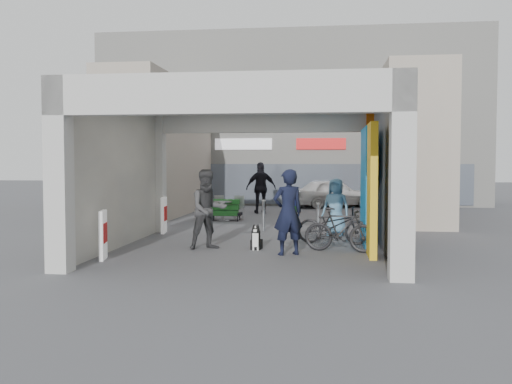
# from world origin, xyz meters

# --- Properties ---
(ground) EXTENTS (90.00, 90.00, 0.00)m
(ground) POSITION_xyz_m (0.00, 0.00, 0.00)
(ground) COLOR #535458
(ground) RESTS_ON ground
(arcade_canopy) EXTENTS (6.40, 6.45, 6.40)m
(arcade_canopy) POSITION_xyz_m (0.54, -0.82, 2.30)
(arcade_canopy) COLOR beige
(arcade_canopy) RESTS_ON ground
(far_building) EXTENTS (18.00, 4.08, 8.00)m
(far_building) POSITION_xyz_m (-0.00, 13.99, 3.99)
(far_building) COLOR silver
(far_building) RESTS_ON ground
(plaza_bldg_left) EXTENTS (2.00, 9.00, 5.00)m
(plaza_bldg_left) POSITION_xyz_m (-4.50, 7.50, 2.50)
(plaza_bldg_left) COLOR #AEA290
(plaza_bldg_left) RESTS_ON ground
(plaza_bldg_right) EXTENTS (2.00, 9.00, 5.00)m
(plaza_bldg_right) POSITION_xyz_m (4.50, 7.50, 2.50)
(plaza_bldg_right) COLOR #AEA290
(plaza_bldg_right) RESTS_ON ground
(bollard_left) EXTENTS (0.09, 0.09, 0.91)m
(bollard_left) POSITION_xyz_m (-1.61, 2.53, 0.46)
(bollard_left) COLOR #94979C
(bollard_left) RESTS_ON ground
(bollard_center) EXTENTS (0.09, 0.09, 0.88)m
(bollard_center) POSITION_xyz_m (-0.04, 2.56, 0.44)
(bollard_center) COLOR #94979C
(bollard_center) RESTS_ON ground
(bollard_right) EXTENTS (0.09, 0.09, 0.83)m
(bollard_right) POSITION_xyz_m (1.53, 2.22, 0.41)
(bollard_right) COLOR #94979C
(bollard_right) RESTS_ON ground
(advert_board_near) EXTENTS (0.20, 0.55, 1.00)m
(advert_board_near) POSITION_xyz_m (-2.75, -2.64, 0.51)
(advert_board_near) COLOR silver
(advert_board_near) RESTS_ON ground
(advert_board_far) EXTENTS (0.15, 0.56, 1.00)m
(advert_board_far) POSITION_xyz_m (-2.75, 1.73, 0.51)
(advert_board_far) COLOR silver
(advert_board_far) RESTS_ON ground
(cafe_set) EXTENTS (1.35, 1.09, 0.82)m
(cafe_set) POSITION_xyz_m (-1.82, 5.53, 0.29)
(cafe_set) COLOR #A7A8AD
(cafe_set) RESTS_ON ground
(produce_stand) EXTENTS (1.08, 0.59, 0.71)m
(produce_stand) POSITION_xyz_m (-1.64, 5.27, 0.28)
(produce_stand) COLOR black
(produce_stand) RESTS_ON ground
(crate_stack) EXTENTS (0.53, 0.47, 0.56)m
(crate_stack) POSITION_xyz_m (0.34, 8.47, 0.28)
(crate_stack) COLOR #195518
(crate_stack) RESTS_ON ground
(border_collie) EXTENTS (0.22, 0.43, 0.59)m
(border_collie) POSITION_xyz_m (0.18, -0.96, 0.23)
(border_collie) COLOR black
(border_collie) RESTS_ON ground
(man_with_dog) EXTENTS (0.79, 0.69, 1.83)m
(man_with_dog) POSITION_xyz_m (0.94, -1.59, 0.92)
(man_with_dog) COLOR black
(man_with_dog) RESTS_ON ground
(man_back_turned) EXTENTS (1.11, 1.04, 1.82)m
(man_back_turned) POSITION_xyz_m (-0.92, -0.99, 0.91)
(man_back_turned) COLOR #38383A
(man_back_turned) RESTS_ON ground
(man_elderly) EXTENTS (0.88, 0.74, 1.55)m
(man_elderly) POSITION_xyz_m (2.01, 1.78, 0.77)
(man_elderly) COLOR #5E92B6
(man_elderly) RESTS_ON ground
(man_crates) EXTENTS (1.25, 0.79, 1.98)m
(man_crates) POSITION_xyz_m (-0.76, 8.19, 0.99)
(man_crates) COLOR black
(man_crates) RESTS_ON ground
(bicycle_front) EXTENTS (1.81, 0.84, 0.91)m
(bicycle_front) POSITION_xyz_m (1.92, 0.18, 0.46)
(bicycle_front) COLOR black
(bicycle_front) RESTS_ON ground
(bicycle_rear) EXTENTS (1.69, 0.78, 0.98)m
(bicycle_rear) POSITION_xyz_m (2.07, -1.03, 0.49)
(bicycle_rear) COLOR black
(bicycle_rear) RESTS_ON ground
(white_van) EXTENTS (3.93, 2.80, 1.24)m
(white_van) POSITION_xyz_m (2.03, 11.50, 0.62)
(white_van) COLOR silver
(white_van) RESTS_ON ground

